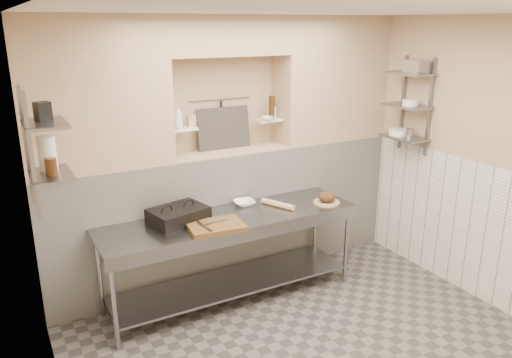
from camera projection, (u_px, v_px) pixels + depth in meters
ceiling at (335, 3)px, 3.43m from camera, size 4.00×3.90×0.10m
wall_left at (42, 258)px, 2.92m from camera, size 0.10×3.90×2.80m
wall_right at (499, 166)px, 4.80m from camera, size 0.10×3.90×2.80m
wall_back at (218, 147)px, 5.53m from camera, size 4.00×0.10×2.80m
backwall_lower at (229, 213)px, 5.53m from camera, size 4.00×0.40×1.40m
alcove_sill at (228, 151)px, 5.32m from camera, size 1.30×0.40×0.02m
backwall_pillar_left at (95, 94)px, 4.51m from camera, size 1.35×0.40×1.40m
backwall_pillar_right at (331, 79)px, 5.72m from camera, size 1.35×0.40×1.40m
backwall_header at (226, 35)px, 4.97m from camera, size 1.30×0.40×0.40m
wainscot_left at (66, 356)px, 3.16m from camera, size 0.02×3.90×1.40m
wainscot_right at (485, 234)px, 4.98m from camera, size 0.02×3.90×1.40m
alcove_shelf_left at (183, 129)px, 5.00m from camera, size 0.28×0.16×0.02m
alcove_shelf_right at (269, 120)px, 5.46m from camera, size 0.28×0.16×0.02m
utensil_rail at (220, 98)px, 5.30m from camera, size 0.70×0.02×0.02m
hanging_steel at (221, 115)px, 5.34m from camera, size 0.02×0.02×0.30m
splash_panel at (224, 128)px, 5.34m from camera, size 0.60×0.08×0.45m
shelf_rail_left_a at (26, 146)px, 3.88m from camera, size 0.03×0.03×0.95m
shelf_rail_left_b at (32, 158)px, 3.54m from camera, size 0.03×0.03×0.95m
wall_shelf_left_lower at (51, 175)px, 3.83m from camera, size 0.30×0.50×0.02m
wall_shelf_left_upper at (45, 124)px, 3.71m from camera, size 0.30×0.50×0.03m
shelf_rail_right_a at (403, 103)px, 5.68m from camera, size 0.03×0.03×1.05m
shelf_rail_right_b at (430, 108)px, 5.34m from camera, size 0.03×0.03×1.05m
wall_shelf_right_lower at (404, 137)px, 5.55m from camera, size 0.30×0.50×0.02m
wall_shelf_right_mid at (407, 106)px, 5.45m from camera, size 0.30×0.50×0.02m
wall_shelf_right_upper at (410, 73)px, 5.34m from camera, size 0.30×0.50×0.03m
prep_table at (231, 241)px, 4.96m from camera, size 2.60×0.70×0.90m
panini_press at (178, 215)px, 4.74m from camera, size 0.59×0.48×0.14m
cutting_board at (216, 226)px, 4.60m from camera, size 0.55×0.41×0.05m
knife_blade at (215, 222)px, 4.63m from camera, size 0.27×0.06×0.01m
tongs at (205, 226)px, 4.52m from camera, size 0.05×0.26×0.02m
mixing_bowl at (244, 203)px, 5.19m from camera, size 0.24×0.24×0.05m
rolling_pin at (278, 204)px, 5.15m from camera, size 0.22×0.38×0.06m
bread_board at (327, 202)px, 5.26m from camera, size 0.27×0.27×0.02m
bread_loaf at (327, 197)px, 5.24m from camera, size 0.18×0.18×0.11m
bottle_soap at (178, 117)px, 4.91m from camera, size 0.12×0.12×0.24m
jar_alcove at (191, 121)px, 5.04m from camera, size 0.08×0.08×0.12m
bowl_alcove at (267, 118)px, 5.38m from camera, size 0.15×0.15×0.04m
condiment_a at (272, 108)px, 5.46m from camera, size 0.06×0.06×0.23m
condiment_b at (272, 107)px, 5.42m from camera, size 0.06×0.06×0.25m
condiment_c at (273, 112)px, 5.48m from camera, size 0.07×0.07×0.13m
jug_left at (47, 153)px, 3.87m from camera, size 0.14×0.14×0.27m
jar_left at (51, 167)px, 3.77m from camera, size 0.09×0.09×0.13m
box_left_upper at (43, 111)px, 3.73m from camera, size 0.13×0.13×0.14m
bowl_right at (398, 132)px, 5.62m from camera, size 0.21×0.21×0.06m
canister_right at (410, 133)px, 5.47m from camera, size 0.10×0.10×0.10m
bowl_right_mid at (410, 103)px, 5.40m from camera, size 0.17×0.17×0.06m
basket_right at (416, 66)px, 5.25m from camera, size 0.19×0.23×0.14m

